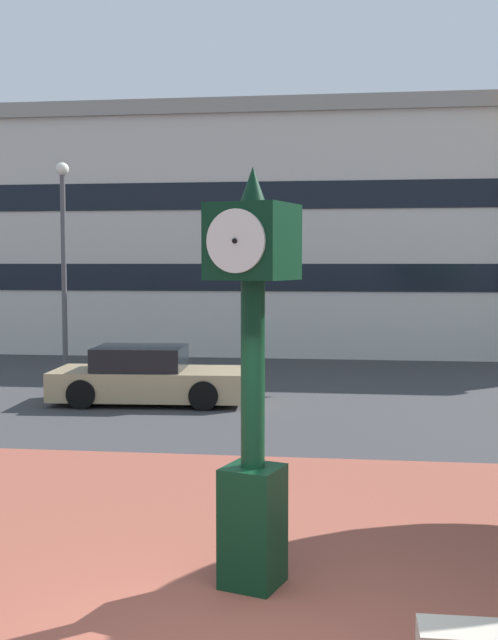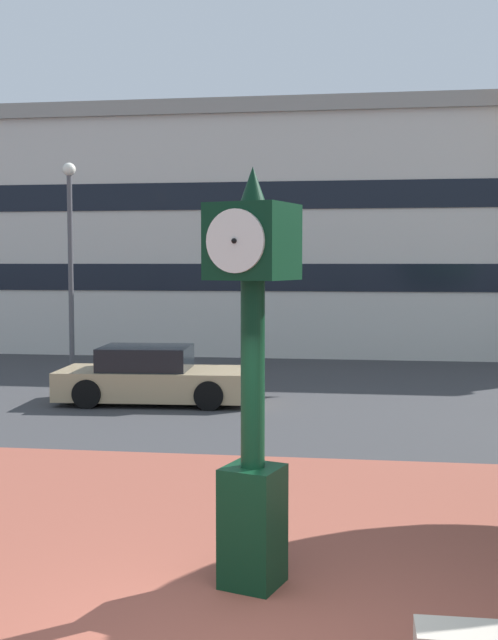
{
  "view_description": "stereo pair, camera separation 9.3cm",
  "coord_description": "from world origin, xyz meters",
  "px_view_note": "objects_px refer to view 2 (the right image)",
  "views": [
    {
      "loc": [
        0.83,
        -6.0,
        3.16
      ],
      "look_at": [
        -0.13,
        1.58,
        2.61
      ],
      "focal_mm": 44.57,
      "sensor_mm": 36.0,
      "label": 1
    },
    {
      "loc": [
        0.93,
        -5.98,
        3.16
      ],
      "look_at": [
        -0.13,
        1.58,
        2.61
      ],
      "focal_mm": 44.57,
      "sensor_mm": 36.0,
      "label": 2
    }
  ],
  "objects_px": {
    "car_street_mid": "(153,378)",
    "street_lamp_post": "(70,245)",
    "civic_building": "(272,236)",
    "street_clock": "(253,368)"
  },
  "relations": [
    {
      "from": "car_street_mid",
      "to": "street_lamp_post",
      "type": "distance_m",
      "value": 5.76
    },
    {
      "from": "car_street_mid",
      "to": "street_lamp_post",
      "type": "xyz_separation_m",
      "value": [
        -3.26,
        3.61,
        3.09
      ]
    },
    {
      "from": "car_street_mid",
      "to": "civic_building",
      "type": "xyz_separation_m",
      "value": [
        0.88,
        16.39,
        3.71
      ]
    },
    {
      "from": "car_street_mid",
      "to": "street_clock",
      "type": "bearing_deg",
      "value": 16.9
    },
    {
      "from": "civic_building",
      "to": "street_lamp_post",
      "type": "relative_size",
      "value": 4.86
    },
    {
      "from": "street_clock",
      "to": "car_street_mid",
      "type": "xyz_separation_m",
      "value": [
        -3.6,
        9.82,
        -1.58
      ]
    },
    {
      "from": "street_clock",
      "to": "car_street_mid",
      "type": "relative_size",
      "value": 0.93
    },
    {
      "from": "civic_building",
      "to": "street_lamp_post",
      "type": "distance_m",
      "value": 13.45
    },
    {
      "from": "civic_building",
      "to": "car_street_mid",
      "type": "bearing_deg",
      "value": -93.07
    },
    {
      "from": "car_street_mid",
      "to": "street_lamp_post",
      "type": "height_order",
      "value": "street_lamp_post"
    }
  ]
}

